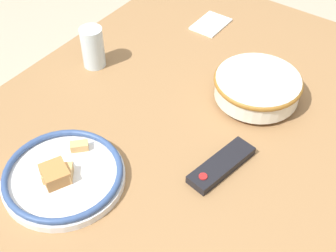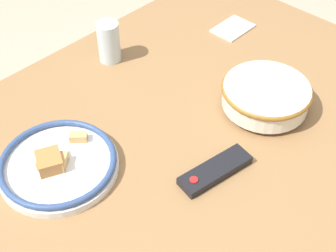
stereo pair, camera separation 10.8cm
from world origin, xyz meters
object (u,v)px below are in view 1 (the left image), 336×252
at_px(drinking_glass, 93,47).
at_px(noodle_bowl, 257,87).
at_px(food_plate, 63,176).
at_px(tv_remote, 221,165).

bearing_deg(drinking_glass, noodle_bowl, 106.77).
height_order(food_plate, drinking_glass, drinking_glass).
bearing_deg(tv_remote, noodle_bowl, -68.73).
distance_m(noodle_bowl, drinking_glass, 0.45).
height_order(food_plate, tv_remote, food_plate).
height_order(noodle_bowl, food_plate, noodle_bowl).
bearing_deg(noodle_bowl, food_plate, -23.55).
relative_size(tv_remote, drinking_glass, 1.56).
height_order(noodle_bowl, drinking_glass, drinking_glass).
xyz_separation_m(food_plate, drinking_glass, (-0.35, -0.22, 0.04)).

